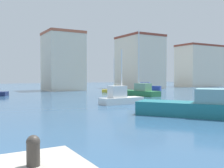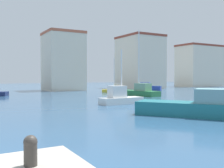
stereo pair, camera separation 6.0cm
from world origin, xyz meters
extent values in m
plane|color=#2D5175|center=(15.00, 20.00, 0.00)|extent=(160.00, 160.00, 0.00)
cylinder|color=#38332D|center=(1.56, -2.09, 1.24)|extent=(0.25, 0.25, 0.45)
sphere|color=#38332D|center=(1.56, -2.09, 1.46)|extent=(0.26, 0.26, 0.26)
cube|color=#28703D|center=(22.11, 23.04, 0.36)|extent=(3.34, 6.49, 0.71)
cube|color=gray|center=(22.28, 22.29, 1.23)|extent=(1.81, 2.26, 1.03)
cylinder|color=silver|center=(22.11, 23.04, 4.94)|extent=(0.12, 0.12, 8.44)
cube|color=#233D93|center=(31.85, 33.35, 0.44)|extent=(3.75, 4.60, 0.88)
cube|color=#6E7DB1|center=(31.48, 33.87, 1.24)|extent=(1.75, 2.00, 0.73)
cube|color=#1E707A|center=(14.43, 5.08, 0.47)|extent=(6.93, 8.43, 0.93)
cube|color=#6B9CA2|center=(14.91, 4.41, 1.40)|extent=(3.02, 3.17, 0.94)
cube|color=gold|center=(23.13, 31.58, 0.25)|extent=(4.23, 2.87, 0.50)
cube|color=#DFCD77|center=(23.66, 31.31, 0.81)|extent=(1.69, 1.37, 0.62)
cylinder|color=silver|center=(23.13, 31.58, 3.16)|extent=(0.12, 0.12, 5.32)
cylinder|color=silver|center=(23.80, 31.24, 1.40)|extent=(1.34, 0.73, 0.08)
cube|color=white|center=(14.08, 14.78, 0.32)|extent=(4.52, 1.81, 0.64)
cube|color=silver|center=(13.57, 14.75, 1.21)|extent=(1.68, 1.18, 1.14)
cylinder|color=silver|center=(14.08, 14.78, 2.98)|extent=(0.12, 0.12, 4.69)
cube|color=beige|center=(17.86, 42.35, 5.41)|extent=(6.85, 7.26, 10.82)
cube|color=#B25B42|center=(17.86, 42.35, 11.07)|extent=(6.99, 7.40, 0.50)
cube|color=beige|center=(36.62, 42.85, 5.79)|extent=(7.92, 9.59, 11.59)
cube|color=brown|center=(36.62, 42.85, 11.84)|extent=(8.08, 9.78, 0.50)
cube|color=beige|center=(56.88, 43.18, 5.34)|extent=(12.16, 6.69, 10.68)
cube|color=brown|center=(56.88, 43.18, 10.93)|extent=(12.41, 6.82, 0.50)
camera|label=1|loc=(0.40, -7.03, 2.68)|focal=42.26mm
camera|label=2|loc=(0.46, -7.06, 2.68)|focal=42.26mm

